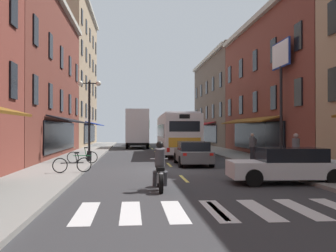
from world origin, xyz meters
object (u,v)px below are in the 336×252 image
at_px(sedan_mid, 135,140).
at_px(box_truck, 138,129).
at_px(motorcycle_rider, 160,169).
at_px(bicycle_mid, 72,164).
at_px(sedan_near, 193,153).
at_px(pedestrian_mid, 296,151).
at_px(bicycle_near, 82,157).
at_px(transit_bus, 176,133).
at_px(street_lamp_twin, 89,116).
at_px(pedestrian_near, 252,146).
at_px(sedan_far, 287,165).
at_px(billboard_sign, 281,70).

bearing_deg(sedan_mid, box_truck, -88.40).
distance_m(box_truck, motorcycle_rider, 30.51).
distance_m(box_truck, bicycle_mid, 26.21).
bearing_deg(sedan_near, motorcycle_rider, -105.63).
distance_m(motorcycle_rider, bicycle_mid, 5.79).
bearing_deg(pedestrian_mid, bicycle_near, -157.89).
relative_size(motorcycle_rider, bicycle_near, 1.21).
relative_size(sedan_near, sedan_mid, 0.99).
bearing_deg(box_truck, motorcycle_rider, -89.43).
distance_m(transit_bus, sedan_mid, 20.09).
distance_m(box_truck, pedestrian_mid, 26.55).
xyz_separation_m(pedestrian_mid, street_lamp_twin, (-10.45, 6.14, 1.83)).
height_order(motorcycle_rider, bicycle_mid, motorcycle_rider).
xyz_separation_m(bicycle_near, pedestrian_mid, (10.66, -4.47, 0.53)).
relative_size(transit_bus, street_lamp_twin, 2.56).
bearing_deg(street_lamp_twin, transit_bus, 51.60).
bearing_deg(transit_bus, sedan_near, -90.79).
relative_size(bicycle_near, pedestrian_mid, 0.99).
bearing_deg(motorcycle_rider, pedestrian_near, 58.76).
xyz_separation_m(sedan_near, sedan_far, (2.43, -7.89, -0.00)).
bearing_deg(bicycle_mid, motorcycle_rider, -51.56).
height_order(transit_bus, street_lamp_twin, street_lamp_twin).
distance_m(sedan_near, street_lamp_twin, 6.76).
relative_size(sedan_far, pedestrian_near, 2.64).
xyz_separation_m(bicycle_mid, pedestrian_mid, (10.50, 0.42, 0.53)).
relative_size(box_truck, bicycle_mid, 4.98).
xyz_separation_m(transit_bus, street_lamp_twin, (-6.22, -7.85, 1.14)).
bearing_deg(sedan_near, pedestrian_mid, -43.53).
xyz_separation_m(box_truck, pedestrian_mid, (7.21, -25.52, -1.09)).
relative_size(transit_bus, sedan_far, 2.82).
bearing_deg(billboard_sign, pedestrian_near, 160.07).
xyz_separation_m(billboard_sign, transit_bus, (-5.59, 8.60, -4.05)).
distance_m(bicycle_near, street_lamp_twin, 2.90).
bearing_deg(sedan_mid, motorcycle_rider, -89.21).
distance_m(box_truck, sedan_near, 21.62).
xyz_separation_m(bicycle_mid, street_lamp_twin, (0.05, 6.56, 2.36)).
relative_size(transit_bus, pedestrian_mid, 7.21).
distance_m(bicycle_mid, pedestrian_near, 12.08).
bearing_deg(transit_bus, motorcycle_rider, -98.05).
bearing_deg(street_lamp_twin, bicycle_mid, -90.46).
xyz_separation_m(motorcycle_rider, street_lamp_twin, (-3.54, 11.09, 2.16)).
height_order(pedestrian_mid, street_lamp_twin, street_lamp_twin).
relative_size(sedan_far, motorcycle_rider, 2.15).
distance_m(billboard_sign, pedestrian_mid, 7.30).
relative_size(billboard_sign, bicycle_near, 4.32).
bearing_deg(sedan_far, sedan_mid, 98.34).
bearing_deg(bicycle_mid, bicycle_near, 91.77).
distance_m(sedan_mid, bicycle_mid, 34.35).
height_order(sedan_mid, bicycle_near, sedan_mid).
xyz_separation_m(billboard_sign, box_truck, (-8.57, 20.13, -3.65)).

